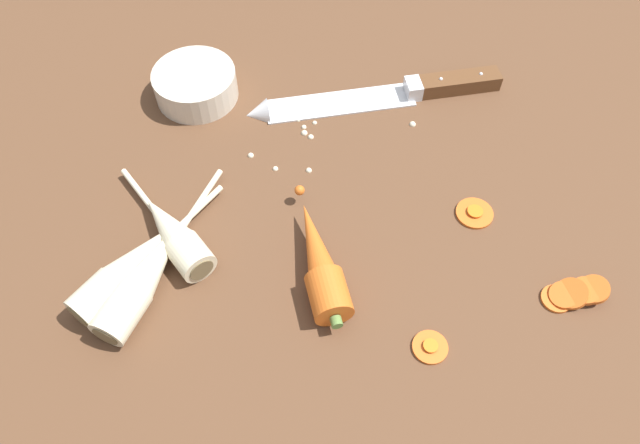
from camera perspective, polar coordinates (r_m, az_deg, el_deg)
ground_plane at (r=71.00cm, az=-0.07°, el=-0.26°), size 120.00×90.00×4.00cm
chefs_knife at (r=81.60cm, az=4.93°, el=11.96°), size 34.84×7.99×4.18cm
whole_carrot at (r=63.47cm, az=-0.04°, el=-3.88°), size 6.81×17.99×4.20cm
parsnip_front at (r=66.44cm, az=-17.95°, el=-4.28°), size 15.29×18.18×4.00cm
parsnip_mid_left at (r=67.52cm, az=-13.93°, el=-1.10°), size 12.51×16.10×4.00cm
parsnip_mid_right at (r=65.50cm, az=-16.32°, el=-4.84°), size 12.25×22.41×4.00cm
carrot_slice_stack at (r=68.58cm, az=23.25°, el=-6.35°), size 7.02×3.62×2.70cm
carrot_slice_stray_near at (r=71.47cm, az=14.68°, el=0.91°), size 4.37×4.37×0.70cm
carrot_slice_stray_mid at (r=62.11cm, az=10.58°, el=-11.70°), size 3.66×3.66×0.70cm
prep_bowl at (r=82.56cm, az=-11.91°, el=12.90°), size 11.00×11.00×4.00cm
mince_crumbs at (r=76.43cm, az=-0.47°, el=8.09°), size 21.87×9.35×0.85cm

